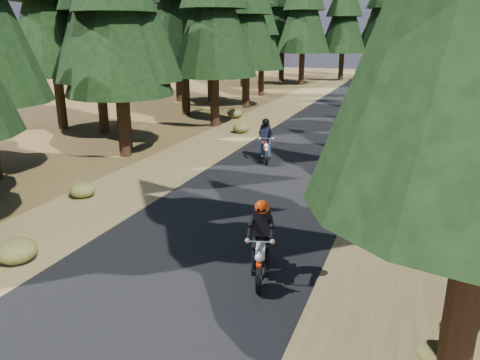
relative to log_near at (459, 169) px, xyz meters
name	(u,v)px	position (x,y,z in m)	size (l,w,h in m)	color
ground	(220,234)	(-6.38, -8.60, -0.16)	(120.00, 120.00, 0.00)	#463619
road	(274,181)	(-6.38, -3.60, -0.15)	(6.00, 100.00, 0.01)	black
shoulder_l	(165,169)	(-10.98, -3.60, -0.16)	(3.20, 100.00, 0.01)	brown
shoulder_r	(406,197)	(-1.78, -3.60, -0.16)	(3.20, 100.00, 0.01)	brown
log_near	(459,169)	(0.00, 0.00, 0.00)	(0.32, 0.32, 5.92)	#4C4233
understory_shrubs	(325,171)	(-4.73, -2.50, 0.12)	(13.59, 29.74, 0.64)	#474C1E
rider_lead	(261,253)	(-4.60, -10.41, 0.43)	(1.10, 2.06, 1.76)	silver
rider_follow	(266,147)	(-7.57, -1.03, 0.44)	(1.28, 2.08, 1.79)	maroon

